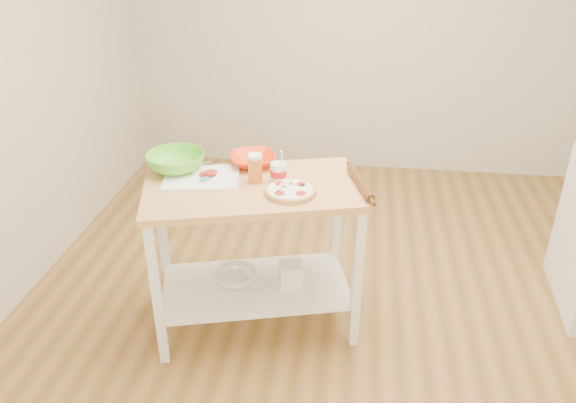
# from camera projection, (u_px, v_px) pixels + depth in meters

# --- Properties ---
(room_shell) EXTENTS (4.04, 4.54, 2.74)m
(room_shell) POSITION_uv_depth(u_px,v_px,m) (351.00, 100.00, 2.79)
(room_shell) COLOR olive
(room_shell) RESTS_ON ground
(prep_island) EXTENTS (1.26, 0.90, 0.90)m
(prep_island) POSITION_uv_depth(u_px,v_px,m) (254.00, 227.00, 3.07)
(prep_island) COLOR tan
(prep_island) RESTS_ON ground
(pizza) EXTENTS (0.27, 0.27, 0.04)m
(pizza) POSITION_uv_depth(u_px,v_px,m) (290.00, 191.00, 2.87)
(pizza) COLOR tan
(pizza) RESTS_ON prep_island
(cutting_board) EXTENTS (0.44, 0.36, 0.04)m
(cutting_board) POSITION_uv_depth(u_px,v_px,m) (201.00, 177.00, 3.03)
(cutting_board) COLOR white
(cutting_board) RESTS_ON prep_island
(spatula) EXTENTS (0.07, 0.15, 0.01)m
(spatula) POSITION_uv_depth(u_px,v_px,m) (208.00, 176.00, 3.02)
(spatula) COLOR teal
(spatula) RESTS_ON cutting_board
(knife) EXTENTS (0.23, 0.18, 0.01)m
(knife) POSITION_uv_depth(u_px,v_px,m) (182.00, 168.00, 3.12)
(knife) COLOR silver
(knife) RESTS_ON cutting_board
(orange_bowl) EXTENTS (0.33, 0.33, 0.06)m
(orange_bowl) POSITION_uv_depth(u_px,v_px,m) (253.00, 160.00, 3.18)
(orange_bowl) COLOR red
(orange_bowl) RESTS_ON prep_island
(green_bowl) EXTENTS (0.45, 0.45, 0.10)m
(green_bowl) POSITION_uv_depth(u_px,v_px,m) (176.00, 162.00, 3.10)
(green_bowl) COLOR #64CB32
(green_bowl) RESTS_ON prep_island
(beer_pint) EXTENTS (0.08, 0.08, 0.16)m
(beer_pint) POSITION_uv_depth(u_px,v_px,m) (255.00, 168.00, 2.96)
(beer_pint) COLOR #C46924
(beer_pint) RESTS_ON prep_island
(yogurt_tub) EXTENTS (0.09, 0.09, 0.19)m
(yogurt_tub) POSITION_uv_depth(u_px,v_px,m) (278.00, 172.00, 2.97)
(yogurt_tub) COLOR white
(yogurt_tub) RESTS_ON prep_island
(rolling_pin) EXTENTS (0.15, 0.38, 0.04)m
(rolling_pin) POSITION_uv_depth(u_px,v_px,m) (360.00, 183.00, 2.93)
(rolling_pin) COLOR #5C3415
(rolling_pin) RESTS_ON prep_island
(shelf_glass_bowl) EXTENTS (0.27, 0.27, 0.07)m
(shelf_glass_bowl) POSITION_uv_depth(u_px,v_px,m) (236.00, 277.00, 3.25)
(shelf_glass_bowl) COLOR silver
(shelf_glass_bowl) RESTS_ON prep_island
(shelf_bin) EXTENTS (0.16, 0.16, 0.13)m
(shelf_bin) POSITION_uv_depth(u_px,v_px,m) (291.00, 274.00, 3.24)
(shelf_bin) COLOR white
(shelf_bin) RESTS_ON prep_island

